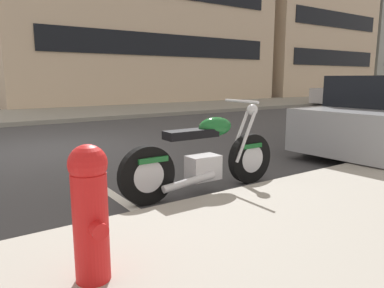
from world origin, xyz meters
The scene contains 8 objects.
ground_plane centered at (0.00, 0.00, 0.00)m, with size 260.00×260.00×0.00m, color #3D3D3F.
sidewalk_far_curb centered at (12.00, 6.75, 0.07)m, with size 120.00×5.00×0.14m, color gray.
parking_stall_stripe centered at (0.00, -3.65, 0.00)m, with size 0.12×2.20×0.01m, color silver.
parked_motorcycle centered at (1.00, -3.92, 0.44)m, with size 2.23×0.62×1.13m.
car_opposite_curb centered at (16.15, 3.57, 0.70)m, with size 4.60×1.87×1.46m.
fire_hydrant centered at (-0.92, -5.31, 0.61)m, with size 0.24×0.36×0.88m.
townhouse_near_left centered at (22.55, 14.54, 6.53)m, with size 10.95×11.06×13.06m.
townhouse_mid_block centered at (34.90, 14.31, 6.77)m, with size 12.91×10.59×13.55m.
Camera 1 is at (-1.60, -7.41, 1.41)m, focal length 33.73 mm.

